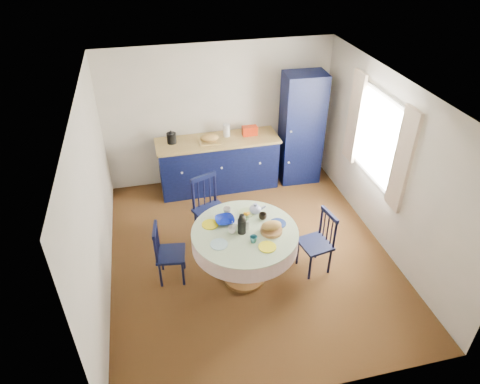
{
  "coord_description": "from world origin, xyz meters",
  "views": [
    {
      "loc": [
        -1.22,
        -4.6,
        4.31
      ],
      "look_at": [
        -0.1,
        0.2,
        0.98
      ],
      "focal_mm": 32.0,
      "sensor_mm": 36.0,
      "label": 1
    }
  ],
  "objects_px": {
    "dining_table": "(245,239)",
    "pantry_cabinet": "(301,129)",
    "kitchen_counter": "(218,163)",
    "mug_c": "(263,216)",
    "chair_far": "(210,209)",
    "mug_b": "(254,239)",
    "mug_a": "(232,230)",
    "chair_right": "(318,242)",
    "mug_d": "(227,211)",
    "chair_left": "(168,253)",
    "cobalt_bowl": "(225,220)"
  },
  "relations": [
    {
      "from": "pantry_cabinet",
      "to": "chair_left",
      "type": "height_order",
      "value": "pantry_cabinet"
    },
    {
      "from": "kitchen_counter",
      "to": "mug_c",
      "type": "relative_size",
      "value": 19.34
    },
    {
      "from": "pantry_cabinet",
      "to": "mug_d",
      "type": "distance_m",
      "value": 2.6
    },
    {
      "from": "pantry_cabinet",
      "to": "chair_far",
      "type": "xyz_separation_m",
      "value": [
        -1.88,
        -1.34,
        -0.48
      ]
    },
    {
      "from": "kitchen_counter",
      "to": "chair_right",
      "type": "xyz_separation_m",
      "value": [
        0.94,
        -2.39,
        -0.02
      ]
    },
    {
      "from": "chair_far",
      "to": "mug_d",
      "type": "height_order",
      "value": "chair_far"
    },
    {
      "from": "pantry_cabinet",
      "to": "mug_a",
      "type": "height_order",
      "value": "pantry_cabinet"
    },
    {
      "from": "dining_table",
      "to": "cobalt_bowl",
      "type": "bearing_deg",
      "value": 132.87
    },
    {
      "from": "mug_a",
      "to": "cobalt_bowl",
      "type": "distance_m",
      "value": 0.23
    },
    {
      "from": "kitchen_counter",
      "to": "chair_left",
      "type": "height_order",
      "value": "kitchen_counter"
    },
    {
      "from": "pantry_cabinet",
      "to": "chair_left",
      "type": "distance_m",
      "value": 3.37
    },
    {
      "from": "mug_b",
      "to": "kitchen_counter",
      "type": "bearing_deg",
      "value": 89.18
    },
    {
      "from": "mug_c",
      "to": "mug_d",
      "type": "height_order",
      "value": "mug_d"
    },
    {
      "from": "mug_c",
      "to": "cobalt_bowl",
      "type": "xyz_separation_m",
      "value": [
        -0.5,
        0.04,
        -0.01
      ]
    },
    {
      "from": "mug_d",
      "to": "mug_a",
      "type": "bearing_deg",
      "value": -92.36
    },
    {
      "from": "kitchen_counter",
      "to": "mug_a",
      "type": "distance_m",
      "value": 2.42
    },
    {
      "from": "chair_left",
      "to": "mug_c",
      "type": "relative_size",
      "value": 8.0
    },
    {
      "from": "mug_a",
      "to": "kitchen_counter",
      "type": "bearing_deg",
      "value": 83.83
    },
    {
      "from": "mug_d",
      "to": "pantry_cabinet",
      "type": "bearing_deg",
      "value": 47.82
    },
    {
      "from": "mug_a",
      "to": "mug_b",
      "type": "relative_size",
      "value": 1.11
    },
    {
      "from": "mug_b",
      "to": "cobalt_bowl",
      "type": "height_order",
      "value": "mug_b"
    },
    {
      "from": "mug_d",
      "to": "kitchen_counter",
      "type": "bearing_deg",
      "value": 83.07
    },
    {
      "from": "pantry_cabinet",
      "to": "chair_right",
      "type": "distance_m",
      "value": 2.47
    },
    {
      "from": "mug_b",
      "to": "mug_d",
      "type": "distance_m",
      "value": 0.67
    },
    {
      "from": "cobalt_bowl",
      "to": "chair_far",
      "type": "bearing_deg",
      "value": 95.84
    },
    {
      "from": "kitchen_counter",
      "to": "dining_table",
      "type": "height_order",
      "value": "kitchen_counter"
    },
    {
      "from": "dining_table",
      "to": "pantry_cabinet",
      "type": "bearing_deg",
      "value": 55.73
    },
    {
      "from": "dining_table",
      "to": "cobalt_bowl",
      "type": "xyz_separation_m",
      "value": [
        -0.22,
        0.24,
        0.16
      ]
    },
    {
      "from": "mug_b",
      "to": "mug_c",
      "type": "bearing_deg",
      "value": 60.95
    },
    {
      "from": "pantry_cabinet",
      "to": "dining_table",
      "type": "relative_size",
      "value": 1.46
    },
    {
      "from": "chair_far",
      "to": "chair_right",
      "type": "distance_m",
      "value": 1.66
    },
    {
      "from": "dining_table",
      "to": "cobalt_bowl",
      "type": "distance_m",
      "value": 0.36
    },
    {
      "from": "chair_right",
      "to": "mug_b",
      "type": "height_order",
      "value": "mug_b"
    },
    {
      "from": "dining_table",
      "to": "chair_far",
      "type": "height_order",
      "value": "dining_table"
    },
    {
      "from": "chair_left",
      "to": "mug_a",
      "type": "distance_m",
      "value": 0.97
    },
    {
      "from": "dining_table",
      "to": "chair_right",
      "type": "distance_m",
      "value": 1.05
    },
    {
      "from": "kitchen_counter",
      "to": "mug_c",
      "type": "bearing_deg",
      "value": -85.42
    },
    {
      "from": "cobalt_bowl",
      "to": "dining_table",
      "type": "bearing_deg",
      "value": -47.13
    },
    {
      "from": "dining_table",
      "to": "chair_right",
      "type": "height_order",
      "value": "dining_table"
    },
    {
      "from": "chair_far",
      "to": "chair_right",
      "type": "xyz_separation_m",
      "value": [
        1.32,
        -1.01,
        -0.06
      ]
    },
    {
      "from": "chair_far",
      "to": "mug_a",
      "type": "bearing_deg",
      "value": -105.29
    },
    {
      "from": "pantry_cabinet",
      "to": "mug_a",
      "type": "xyz_separation_m",
      "value": [
        -1.76,
        -2.32,
        -0.13
      ]
    },
    {
      "from": "mug_a",
      "to": "mug_d",
      "type": "bearing_deg",
      "value": 87.64
    },
    {
      "from": "chair_right",
      "to": "mug_d",
      "type": "distance_m",
      "value": 1.32
    },
    {
      "from": "chair_right",
      "to": "mug_a",
      "type": "xyz_separation_m",
      "value": [
        -1.19,
        0.02,
        0.41
      ]
    },
    {
      "from": "chair_right",
      "to": "mug_a",
      "type": "bearing_deg",
      "value": -101.51
    },
    {
      "from": "kitchen_counter",
      "to": "cobalt_bowl",
      "type": "xyz_separation_m",
      "value": [
        -0.3,
        -2.14,
        0.38
      ]
    },
    {
      "from": "dining_table",
      "to": "mug_c",
      "type": "xyz_separation_m",
      "value": [
        0.28,
        0.19,
        0.17
      ]
    },
    {
      "from": "cobalt_bowl",
      "to": "kitchen_counter",
      "type": "bearing_deg",
      "value": 81.92
    },
    {
      "from": "cobalt_bowl",
      "to": "mug_c",
      "type": "bearing_deg",
      "value": -4.9
    }
  ]
}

